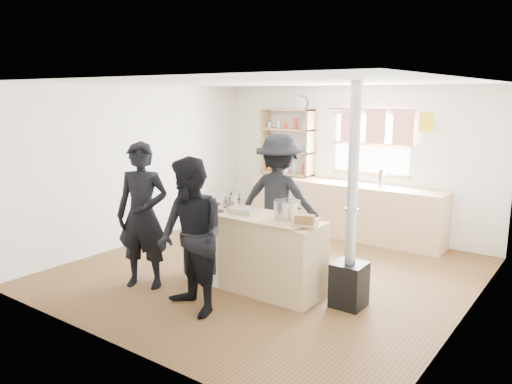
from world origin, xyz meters
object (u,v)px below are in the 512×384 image
(cooking_island, at_px, (252,251))
(roast_tray, at_px, (243,210))
(thermos, at_px, (381,179))
(person_far, at_px, (279,200))
(skillet_greens, at_px, (197,206))
(flue_heater, at_px, (350,251))
(stockpot_stove, at_px, (231,200))
(bread_board, at_px, (305,221))
(stockpot_counter, at_px, (287,209))
(person_near_left, at_px, (143,216))
(person_near_right, at_px, (191,237))

(cooking_island, relative_size, roast_tray, 5.46)
(thermos, distance_m, person_far, 1.97)
(skillet_greens, height_order, flue_heater, flue_heater)
(cooking_island, xyz_separation_m, roast_tray, (-0.13, -0.01, 0.50))
(cooking_island, relative_size, skillet_greens, 5.33)
(stockpot_stove, distance_m, bread_board, 1.29)
(cooking_island, relative_size, stockpot_counter, 6.22)
(skillet_greens, height_order, bread_board, bread_board)
(bread_board, height_order, flue_heater, flue_heater)
(skillet_greens, relative_size, stockpot_counter, 1.17)
(stockpot_counter, height_order, person_far, person_far)
(roast_tray, height_order, bread_board, bread_board)
(roast_tray, xyz_separation_m, person_near_left, (-0.98, -0.74, -0.06))
(thermos, relative_size, roast_tray, 0.74)
(person_far, bearing_deg, roast_tray, 83.39)
(skillet_greens, relative_size, flue_heater, 0.15)
(skillet_greens, xyz_separation_m, stockpot_counter, (1.19, 0.24, 0.08))
(person_near_right, bearing_deg, stockpot_stove, 124.76)
(bread_board, xyz_separation_m, person_near_right, (-0.87, -0.89, -0.12))
(bread_board, bearing_deg, person_far, 134.56)
(roast_tray, xyz_separation_m, person_far, (-0.12, 0.96, -0.05))
(thermos, xyz_separation_m, cooking_island, (-0.50, -2.77, -0.57))
(roast_tray, bearing_deg, flue_heater, 7.69)
(stockpot_counter, relative_size, flue_heater, 0.13)
(flue_heater, bearing_deg, cooking_island, -171.93)
(skillet_greens, relative_size, person_far, 0.20)
(stockpot_counter, relative_size, person_far, 0.17)
(cooking_island, relative_size, stockpot_stove, 8.63)
(roast_tray, distance_m, flue_heater, 1.40)
(stockpot_stove, height_order, stockpot_counter, stockpot_counter)
(flue_heater, distance_m, person_near_left, 2.52)
(thermos, distance_m, roast_tray, 2.85)
(roast_tray, relative_size, flue_heater, 0.14)
(thermos, xyz_separation_m, roast_tray, (-0.63, -2.78, -0.07))
(skillet_greens, bearing_deg, flue_heater, 9.91)
(cooking_island, bearing_deg, person_near_left, -145.73)
(bread_board, distance_m, person_far, 1.46)
(thermos, bearing_deg, skillet_greens, -112.82)
(thermos, xyz_separation_m, bread_board, (0.29, -2.86, -0.05))
(thermos, xyz_separation_m, person_far, (-0.74, -1.82, -0.12))
(stockpot_counter, height_order, flue_heater, flue_heater)
(stockpot_counter, bearing_deg, stockpot_stove, 172.79)
(thermos, xyz_separation_m, skillet_greens, (-1.24, -2.94, -0.08))
(thermos, distance_m, person_near_right, 3.80)
(roast_tray, height_order, person_far, person_far)
(thermos, height_order, roast_tray, thermos)
(cooking_island, height_order, skillet_greens, skillet_greens)
(cooking_island, height_order, bread_board, bread_board)
(thermos, relative_size, person_far, 0.15)
(person_near_right, bearing_deg, thermos, 97.56)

